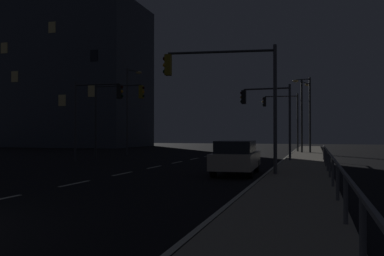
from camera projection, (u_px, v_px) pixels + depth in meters
The scene contains 15 objects.
ground_plane at pixel (158, 166), 23.62m from camera, with size 112.00×112.00×0.00m, color black.
sidewalk_right at pixel (302, 169), 21.29m from camera, with size 2.69×77.00×0.14m, color #9E937F.
lane_markings_center at pixel (177, 162), 26.97m from camera, with size 0.14×50.00×0.01m.
lane_edge_line at pixel (279, 163), 26.54m from camera, with size 0.14×53.00×0.01m.
car at pixel (236, 157), 18.91m from camera, with size 1.98×4.47×1.57m.
traffic_light_near_right at pixel (225, 82), 18.24m from camera, with size 5.08×0.91×5.67m.
traffic_light_far_left at pixel (116, 105), 30.68m from camera, with size 4.15×0.35×5.74m.
traffic_light_far_center at pixel (267, 107), 27.81m from camera, with size 3.46×0.40×5.07m.
traffic_light_near_left at pixel (95, 105), 27.55m from camera, with size 3.58×0.40×5.47m.
traffic_light_overhead_east at pixel (283, 111), 40.91m from camera, with size 3.54×0.59×5.75m.
street_lamp_corner at pixel (307, 107), 38.52m from camera, with size 1.68×0.65×7.06m.
street_lamp_far_end at pixel (303, 108), 39.04m from camera, with size 0.90×2.20×6.85m.
street_lamp_across_street at pixel (129, 104), 36.33m from camera, with size 0.96×1.43×7.71m.
barrier_fence at pixel (331, 161), 15.02m from camera, with size 0.09×26.69×0.98m.
building_distant at pixel (76, 77), 61.16m from camera, with size 20.03×12.87×20.77m.
Camera 1 is at (8.71, -4.57, 1.89)m, focal length 38.29 mm.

